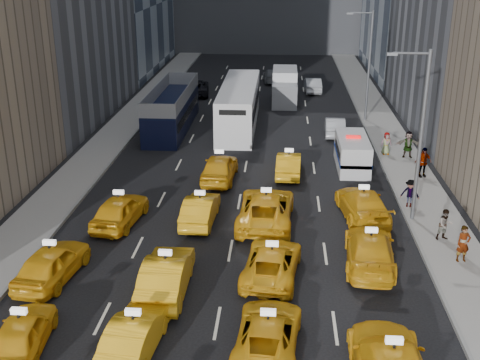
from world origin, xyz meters
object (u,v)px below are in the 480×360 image
(nypd_van, at_px, (352,153))
(double_decker, at_px, (172,108))
(pedestrian_0, at_px, (463,244))
(city_bus, at_px, (239,106))
(box_truck, at_px, (285,87))

(nypd_van, bearing_deg, double_decker, 153.43)
(nypd_van, bearing_deg, pedestrian_0, -68.73)
(nypd_van, distance_m, city_bus, 12.57)
(nypd_van, distance_m, pedestrian_0, 13.38)
(box_truck, relative_size, pedestrian_0, 3.82)
(double_decker, xyz_separation_m, box_truck, (8.95, 9.63, -0.19))
(double_decker, height_order, city_bus, city_bus)
(box_truck, bearing_deg, city_bus, -111.28)
(nypd_van, bearing_deg, city_bus, 135.77)
(city_bus, bearing_deg, nypd_van, -52.65)
(pedestrian_0, bearing_deg, city_bus, 105.70)
(double_decker, height_order, pedestrian_0, double_decker)
(nypd_van, relative_size, double_decker, 0.45)
(double_decker, bearing_deg, city_bus, 16.39)
(nypd_van, xyz_separation_m, box_truck, (-4.44, 18.01, 0.50))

